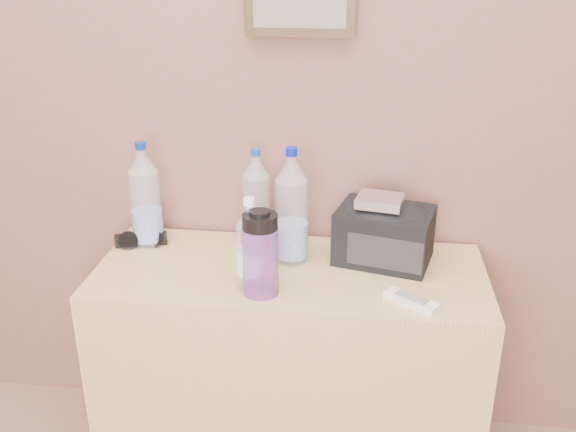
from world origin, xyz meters
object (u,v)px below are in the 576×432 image
object	(u,v)px
dresser	(290,370)
nalgene_bottle	(260,253)
pet_large_a	(146,200)
pet_large_b	(257,203)
pet_small	(250,249)
pet_large_c	(291,212)
ac_remote	(412,301)
sunglasses	(141,240)
foil_packet	(380,201)
toiletry_bag	(384,232)

from	to	relation	value
dresser	nalgene_bottle	world-z (taller)	nalgene_bottle
pet_large_a	pet_large_b	bearing A→B (deg)	7.31
pet_large_a	dresser	bearing A→B (deg)	-14.85
pet_large_a	pet_large_b	xyz separation A→B (m)	(0.32, 0.04, -0.01)
dresser	pet_small	xyz separation A→B (m)	(-0.09, -0.11, 0.45)
pet_large_a	pet_large_c	bearing A→B (deg)	-7.43
pet_large_c	dresser	bearing A→B (deg)	-86.92
pet_large_a	ac_remote	distance (m)	0.82
dresser	ac_remote	bearing A→B (deg)	-24.56
sunglasses	pet_large_a	bearing A→B (deg)	33.19
ac_remote	foil_packet	distance (m)	0.30
sunglasses	dresser	bearing A→B (deg)	-28.34
pet_small	pet_large_b	bearing A→B (deg)	96.16
pet_large_c	ac_remote	size ratio (longest dim) A/B	2.38
sunglasses	ac_remote	world-z (taller)	sunglasses
pet_large_b	pet_large_c	xyz separation A→B (m)	(0.12, -0.10, 0.02)
pet_large_b	foil_packet	size ratio (longest dim) A/B	2.42
dresser	pet_large_b	xyz separation A→B (m)	(-0.12, 0.16, 0.47)
pet_large_c	foil_packet	distance (m)	0.25
sunglasses	ac_remote	distance (m)	0.82
nalgene_bottle	sunglasses	distance (m)	0.47
pet_small	ac_remote	world-z (taller)	pet_small
pet_large_c	foil_packet	world-z (taller)	pet_large_c
dresser	pet_large_b	bearing A→B (deg)	126.74
ac_remote	foil_packet	xyz separation A→B (m)	(-0.09, 0.22, 0.18)
nalgene_bottle	ac_remote	world-z (taller)	nalgene_bottle
nalgene_bottle	ac_remote	bearing A→B (deg)	-2.00
sunglasses	toiletry_bag	bearing A→B (deg)	-16.87
pet_large_a	toiletry_bag	distance (m)	0.70
nalgene_bottle	ac_remote	xyz separation A→B (m)	(0.38, -0.01, -0.10)
pet_large_c	pet_small	xyz separation A→B (m)	(-0.09, -0.17, -0.04)
toiletry_bag	pet_small	bearing A→B (deg)	-135.60
pet_large_b	pet_small	distance (m)	0.27
pet_large_a	toiletry_bag	world-z (taller)	pet_large_a
pet_large_b	pet_large_c	distance (m)	0.15
pet_large_b	toiletry_bag	size ratio (longest dim) A/B	1.15
pet_small	nalgene_bottle	bearing A→B (deg)	-36.52
pet_large_b	ac_remote	xyz separation A→B (m)	(0.44, -0.31, -0.12)
sunglasses	foil_packet	xyz separation A→B (m)	(0.70, -0.02, 0.17)
pet_small	toiletry_bag	bearing A→B (deg)	30.57
pet_small	nalgene_bottle	distance (m)	0.04
pet_large_b	sunglasses	world-z (taller)	pet_large_b
pet_large_b	sunglasses	xyz separation A→B (m)	(-0.34, -0.06, -0.11)
pet_large_c	nalgene_bottle	size ratio (longest dim) A/B	1.46
toiletry_bag	foil_packet	xyz separation A→B (m)	(-0.02, -0.02, 0.10)
pet_large_b	foil_packet	xyz separation A→B (m)	(0.36, -0.09, 0.06)
pet_large_a	ac_remote	xyz separation A→B (m)	(0.77, -0.27, -0.13)
pet_large_c	pet_large_b	bearing A→B (deg)	139.42
sunglasses	foil_packet	bearing A→B (deg)	-18.44
pet_small	sunglasses	world-z (taller)	pet_small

